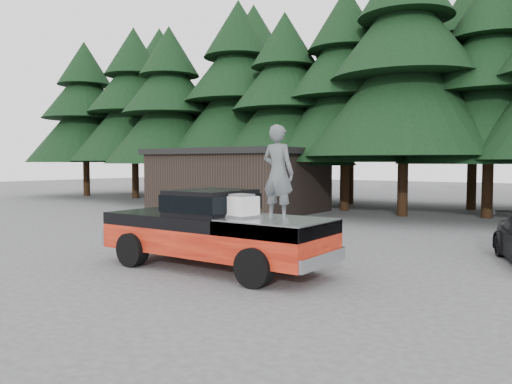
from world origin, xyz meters
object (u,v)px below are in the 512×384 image
Objects in this scene: pickup_truck at (215,242)px; man_on_bed at (278,173)px; air_compressor at (241,207)px; utility_building at (239,180)px.

man_on_bed reaches higher than pickup_truck.
air_compressor is 15.20m from utility_building.
pickup_truck is at bearing -55.48° from utility_building.
utility_building is (-8.22, 11.95, 1.00)m from pickup_truck.
pickup_truck is 8.83× the size of air_compressor.
pickup_truck is at bearing -179.63° from air_compressor.
air_compressor reaches higher than pickup_truck.
utility_building is (-9.15, 12.14, 0.10)m from air_compressor.
man_on_bed is 15.87m from utility_building.
air_compressor is at bearing -52.98° from utility_building.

